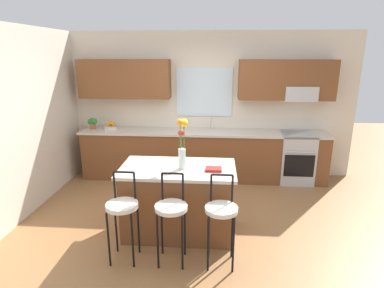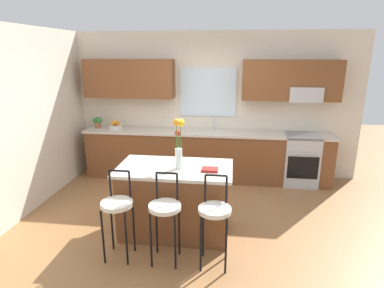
{
  "view_description": "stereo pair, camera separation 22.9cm",
  "coord_description": "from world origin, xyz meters",
  "px_view_note": "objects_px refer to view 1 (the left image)",
  "views": [
    {
      "loc": [
        0.23,
        -3.99,
        2.32
      ],
      "look_at": [
        -0.12,
        0.55,
        1.0
      ],
      "focal_mm": 29.64,
      "sensor_mm": 36.0,
      "label": 1
    },
    {
      "loc": [
        0.46,
        -3.97,
        2.32
      ],
      "look_at": [
        -0.12,
        0.55,
        1.0
      ],
      "focal_mm": 29.64,
      "sensor_mm": 36.0,
      "label": 2
    }
  ],
  "objects_px": {
    "bar_stool_far": "(221,213)",
    "potted_plant_small": "(93,123)",
    "bar_stool_middle": "(171,211)",
    "kitchen_island": "(178,200)",
    "flower_vase": "(182,143)",
    "bar_stool_near": "(123,209)",
    "cookbook": "(214,169)",
    "fruit_bowl_oranges": "(111,127)",
    "oven_range": "(295,157)"
  },
  "relations": [
    {
      "from": "bar_stool_far",
      "to": "cookbook",
      "type": "bearing_deg",
      "value": 100.02
    },
    {
      "from": "cookbook",
      "to": "potted_plant_small",
      "type": "relative_size",
      "value": 0.94
    },
    {
      "from": "bar_stool_middle",
      "to": "fruit_bowl_oranges",
      "type": "bearing_deg",
      "value": 120.38
    },
    {
      "from": "flower_vase",
      "to": "fruit_bowl_oranges",
      "type": "height_order",
      "value": "flower_vase"
    },
    {
      "from": "bar_stool_near",
      "to": "cookbook",
      "type": "height_order",
      "value": "bar_stool_near"
    },
    {
      "from": "kitchen_island",
      "to": "flower_vase",
      "type": "bearing_deg",
      "value": -37.03
    },
    {
      "from": "bar_stool_far",
      "to": "cookbook",
      "type": "relative_size",
      "value": 5.21
    },
    {
      "from": "bar_stool_far",
      "to": "flower_vase",
      "type": "bearing_deg",
      "value": 130.19
    },
    {
      "from": "potted_plant_small",
      "to": "fruit_bowl_oranges",
      "type": "bearing_deg",
      "value": 0.59
    },
    {
      "from": "bar_stool_middle",
      "to": "flower_vase",
      "type": "xyz_separation_m",
      "value": [
        0.06,
        0.58,
        0.62
      ]
    },
    {
      "from": "kitchen_island",
      "to": "bar_stool_far",
      "type": "bearing_deg",
      "value": -48.62
    },
    {
      "from": "fruit_bowl_oranges",
      "to": "bar_stool_near",
      "type": "bearing_deg",
      "value": -69.58
    },
    {
      "from": "cookbook",
      "to": "potted_plant_small",
      "type": "distance_m",
      "value": 3.07
    },
    {
      "from": "potted_plant_small",
      "to": "bar_stool_near",
      "type": "bearing_deg",
      "value": -63.05
    },
    {
      "from": "bar_stool_far",
      "to": "fruit_bowl_oranges",
      "type": "height_order",
      "value": "fruit_bowl_oranges"
    },
    {
      "from": "oven_range",
      "to": "potted_plant_small",
      "type": "bearing_deg",
      "value": 179.63
    },
    {
      "from": "oven_range",
      "to": "potted_plant_small",
      "type": "xyz_separation_m",
      "value": [
        -3.8,
        0.02,
        0.58
      ]
    },
    {
      "from": "bar_stool_near",
      "to": "cookbook",
      "type": "bearing_deg",
      "value": 28.51
    },
    {
      "from": "flower_vase",
      "to": "cookbook",
      "type": "distance_m",
      "value": 0.51
    },
    {
      "from": "bar_stool_near",
      "to": "potted_plant_small",
      "type": "height_order",
      "value": "potted_plant_small"
    },
    {
      "from": "bar_stool_near",
      "to": "bar_stool_far",
      "type": "xyz_separation_m",
      "value": [
        1.1,
        0.0,
        0.0
      ]
    },
    {
      "from": "kitchen_island",
      "to": "bar_stool_near",
      "type": "distance_m",
      "value": 0.85
    },
    {
      "from": "bar_stool_middle",
      "to": "flower_vase",
      "type": "distance_m",
      "value": 0.85
    },
    {
      "from": "bar_stool_middle",
      "to": "fruit_bowl_oranges",
      "type": "relative_size",
      "value": 4.34
    },
    {
      "from": "oven_range",
      "to": "bar_stool_middle",
      "type": "height_order",
      "value": "bar_stool_middle"
    },
    {
      "from": "cookbook",
      "to": "flower_vase",
      "type": "bearing_deg",
      "value": 175.3
    },
    {
      "from": "flower_vase",
      "to": "potted_plant_small",
      "type": "relative_size",
      "value": 3.0
    },
    {
      "from": "oven_range",
      "to": "bar_stool_near",
      "type": "height_order",
      "value": "bar_stool_near"
    },
    {
      "from": "kitchen_island",
      "to": "bar_stool_far",
      "type": "relative_size",
      "value": 1.4
    },
    {
      "from": "bar_stool_far",
      "to": "flower_vase",
      "type": "relative_size",
      "value": 1.62
    },
    {
      "from": "bar_stool_far",
      "to": "potted_plant_small",
      "type": "bearing_deg",
      "value": 133.14
    },
    {
      "from": "potted_plant_small",
      "to": "oven_range",
      "type": "bearing_deg",
      "value": -0.37
    },
    {
      "from": "kitchen_island",
      "to": "bar_stool_middle",
      "type": "distance_m",
      "value": 0.65
    },
    {
      "from": "bar_stool_near",
      "to": "flower_vase",
      "type": "bearing_deg",
      "value": 43.31
    },
    {
      "from": "fruit_bowl_oranges",
      "to": "cookbook",
      "type": "bearing_deg",
      "value": -45.93
    },
    {
      "from": "oven_range",
      "to": "bar_stool_near",
      "type": "xyz_separation_m",
      "value": [
        -2.5,
        -2.54,
        0.18
      ]
    },
    {
      "from": "bar_stool_near",
      "to": "fruit_bowl_oranges",
      "type": "xyz_separation_m",
      "value": [
        -0.96,
        2.57,
        0.34
      ]
    },
    {
      "from": "flower_vase",
      "to": "potted_plant_small",
      "type": "xyz_separation_m",
      "value": [
        -1.92,
        1.99,
        -0.21
      ]
    },
    {
      "from": "bar_stool_middle",
      "to": "bar_stool_far",
      "type": "relative_size",
      "value": 1.0
    },
    {
      "from": "cookbook",
      "to": "bar_stool_far",
      "type": "bearing_deg",
      "value": -79.98
    },
    {
      "from": "oven_range",
      "to": "kitchen_island",
      "type": "xyz_separation_m",
      "value": [
        -1.95,
        -1.92,
        0.0
      ]
    },
    {
      "from": "flower_vase",
      "to": "kitchen_island",
      "type": "bearing_deg",
      "value": 142.97
    },
    {
      "from": "oven_range",
      "to": "flower_vase",
      "type": "height_order",
      "value": "flower_vase"
    },
    {
      "from": "bar_stool_middle",
      "to": "cookbook",
      "type": "relative_size",
      "value": 5.21
    },
    {
      "from": "oven_range",
      "to": "bar_stool_middle",
      "type": "xyz_separation_m",
      "value": [
        -1.95,
        -2.54,
        0.18
      ]
    },
    {
      "from": "flower_vase",
      "to": "fruit_bowl_oranges",
      "type": "distance_m",
      "value": 2.55
    },
    {
      "from": "flower_vase",
      "to": "cookbook",
      "type": "relative_size",
      "value": 3.21
    },
    {
      "from": "bar_stool_middle",
      "to": "potted_plant_small",
      "type": "bearing_deg",
      "value": 125.85
    },
    {
      "from": "bar_stool_middle",
      "to": "flower_vase",
      "type": "relative_size",
      "value": 1.62
    },
    {
      "from": "kitchen_island",
      "to": "flower_vase",
      "type": "distance_m",
      "value": 0.8
    }
  ]
}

